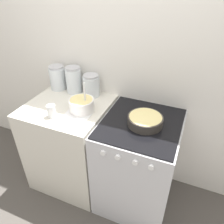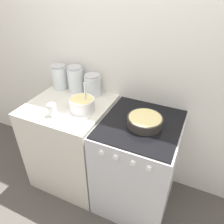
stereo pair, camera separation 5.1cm
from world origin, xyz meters
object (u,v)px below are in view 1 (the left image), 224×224
storage_jar_left (58,79)px  storage_jar_middle (74,82)px  mixing_bowl (82,104)px  tin_can (52,111)px  stove (138,163)px  storage_jar_right (91,87)px  baking_pan (145,120)px

storage_jar_left → storage_jar_middle: storage_jar_middle is taller
mixing_bowl → tin_can: 0.25m
stove → storage_jar_middle: (-0.75, 0.25, 0.57)m
stove → storage_jar_right: 0.83m
mixing_bowl → storage_jar_middle: mixing_bowl is taller
mixing_bowl → storage_jar_right: size_ratio=1.28×
storage_jar_right → storage_jar_middle: bearing=-180.0°
storage_jar_left → tin_can: 0.51m
storage_jar_middle → storage_jar_left: bearing=180.0°
storage_jar_middle → storage_jar_right: 0.19m
mixing_bowl → storage_jar_right: 0.28m
baking_pan → tin_can: tin_can is taller
baking_pan → storage_jar_left: (-0.97, 0.26, 0.06)m
baking_pan → storage_jar_middle: storage_jar_middle is taller
storage_jar_left → storage_jar_middle: (0.19, -0.00, 0.01)m
storage_jar_right → tin_can: storage_jar_right is taller
stove → storage_jar_right: bearing=156.4°
mixing_bowl → storage_jar_right: bearing=100.1°
stove → mixing_bowl: (-0.52, -0.03, 0.52)m
storage_jar_right → baking_pan: bearing=-23.6°
stove → mixing_bowl: bearing=-176.8°
storage_jar_left → storage_jar_right: 0.37m
stove → baking_pan: (0.03, -0.01, 0.49)m
baking_pan → storage_jar_right: 0.65m
baking_pan → tin_can: size_ratio=2.60×
stove → storage_jar_right: storage_jar_right is taller
baking_pan → storage_jar_middle: 0.83m
stove → baking_pan: 0.50m
storage_jar_middle → storage_jar_right: bearing=0.0°
baking_pan → storage_jar_right: size_ratio=1.31×
baking_pan → tin_can: bearing=-165.7°
mixing_bowl → baking_pan: 0.55m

